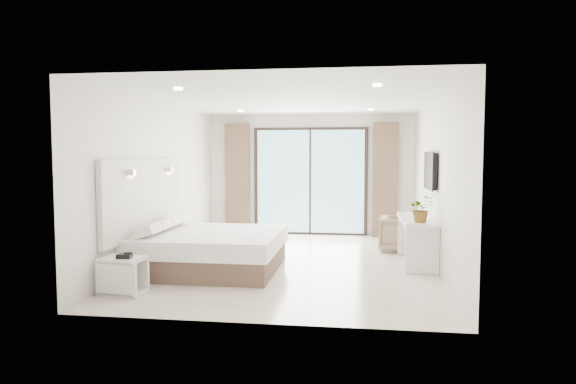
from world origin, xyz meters
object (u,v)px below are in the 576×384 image
object	(u,v)px
bed	(210,250)
console_desk	(417,230)
nightstand	(123,276)
armchair	(400,232)

from	to	relation	value
bed	console_desk	size ratio (longest dim) A/B	1.28
bed	console_desk	world-z (taller)	console_desk
bed	nightstand	world-z (taller)	bed
nightstand	armchair	size ratio (longest dim) A/B	0.80
console_desk	armchair	bearing A→B (deg)	99.80
nightstand	armchair	world-z (taller)	armchair
bed	armchair	distance (m)	3.67
bed	armchair	size ratio (longest dim) A/B	3.00
bed	armchair	bearing A→B (deg)	32.93
nightstand	console_desk	size ratio (longest dim) A/B	0.34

